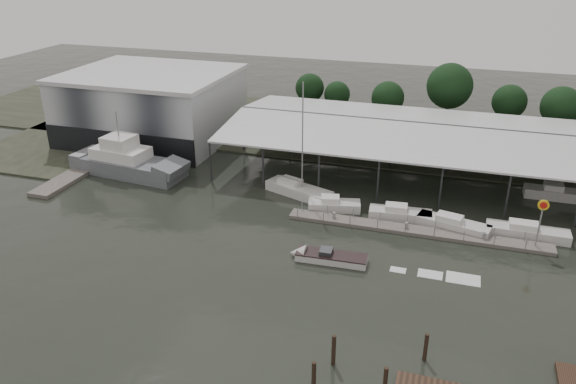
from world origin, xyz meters
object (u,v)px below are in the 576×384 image
(speedboat_underway, at_px, (325,257))
(shell_fuel_sign, at_px, (542,215))
(grey_trawler, at_px, (128,163))
(white_sailboat, at_px, (298,190))

(speedboat_underway, bearing_deg, shell_fuel_sign, -159.42)
(speedboat_underway, bearing_deg, grey_trawler, -26.97)
(white_sailboat, bearing_deg, shell_fuel_sign, 9.19)
(white_sailboat, bearing_deg, speedboat_underway, -42.78)
(grey_trawler, distance_m, speedboat_underway, 33.67)
(shell_fuel_sign, distance_m, white_sailboat, 27.62)
(shell_fuel_sign, height_order, speedboat_underway, shell_fuel_sign)
(grey_trawler, bearing_deg, white_sailboat, 6.46)
(grey_trawler, height_order, speedboat_underway, grey_trawler)
(shell_fuel_sign, bearing_deg, white_sailboat, 168.28)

